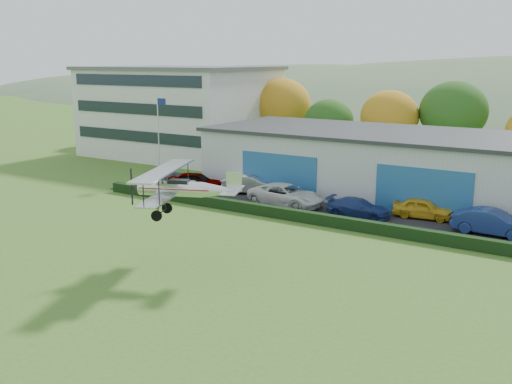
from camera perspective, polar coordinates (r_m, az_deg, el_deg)
The scene contains 14 objects.
ground at distance 27.22m, azimuth -8.38°, elevation -11.40°, with size 300.00×300.00×0.00m, color #406B21.
apron at distance 43.34m, azimuth 13.10°, elevation -2.29°, with size 48.00×9.00×0.05m, color black.
hedge at distance 38.88m, azimuth 10.78°, elevation -3.35°, with size 46.00×0.60×0.80m, color black.
hangar at distance 48.79m, azimuth 18.19°, elevation 2.26°, with size 40.60×12.60×5.30m.
office_block at distance 69.89m, azimuth -7.47°, elevation 7.96°, with size 20.60×15.60×10.40m.
flagpole at distance 54.86m, azimuth -9.54°, elevation 6.09°, with size 1.05×0.10×8.00m.
tree_belt at distance 61.57m, azimuth 17.55°, elevation 7.17°, with size 75.70×13.22×10.12m.
car_0 at distance 50.05m, azimuth -5.93°, elevation 1.02°, with size 1.95×4.84×1.65m, color gray.
car_1 at distance 48.93m, azimuth -0.50°, elevation 0.80°, with size 1.72×4.93×1.63m, color silver.
car_2 at distance 44.86m, azimuth 2.99°, elevation -0.31°, with size 2.78×6.03×1.68m, color silver.
car_3 at distance 42.38m, azimuth 10.08°, elevation -1.52°, with size 1.87×4.59×1.33m, color navy.
car_4 at distance 42.99m, azimuth 16.18°, elevation -1.57°, with size 1.69×4.19×1.43m, color gold.
car_5 at distance 40.39m, azimuth 22.36°, elevation -2.80°, with size 1.76×5.04×1.66m, color navy.
biplane at distance 31.03m, azimuth -7.49°, elevation 0.47°, with size 6.19×6.96×2.64m.
Camera 1 is at (16.33, -18.71, 11.16)m, focal length 40.47 mm.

